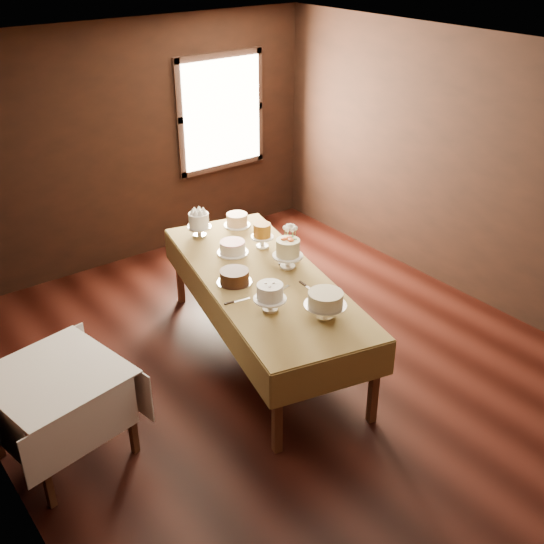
{
  "coord_description": "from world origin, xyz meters",
  "views": [
    {
      "loc": [
        -3.12,
        -3.9,
        3.72
      ],
      "look_at": [
        0.0,
        0.2,
        0.95
      ],
      "focal_mm": 43.44,
      "sensor_mm": 36.0,
      "label": 1
    }
  ],
  "objects_px": {
    "side_table": "(55,384)",
    "cake_server_d": "(279,257)",
    "cake_caramel": "(262,237)",
    "cake_server_e": "(242,300)",
    "cake_speckled": "(237,220)",
    "cake_swirl": "(270,298)",
    "cake_lattice": "(233,248)",
    "cake_flowers": "(288,255)",
    "cake_chocolate": "(234,277)",
    "cake_meringue": "(199,225)",
    "cake_server_b": "(311,289)",
    "cake_cream": "(325,306)",
    "flower_vase": "(290,251)",
    "cake_server_a": "(284,289)",
    "display_table": "(263,282)"
  },
  "relations": [
    {
      "from": "cake_flowers",
      "to": "cake_caramel",
      "type": "bearing_deg",
      "value": 82.49
    },
    {
      "from": "cake_caramel",
      "to": "cake_server_d",
      "type": "xyz_separation_m",
      "value": [
        -0.01,
        -0.28,
        -0.11
      ]
    },
    {
      "from": "cake_speckled",
      "to": "cake_server_e",
      "type": "height_order",
      "value": "cake_speckled"
    },
    {
      "from": "cake_speckled",
      "to": "cake_lattice",
      "type": "height_order",
      "value": "cake_speckled"
    },
    {
      "from": "cake_chocolate",
      "to": "cake_cream",
      "type": "distance_m",
      "value": 0.96
    },
    {
      "from": "cake_lattice",
      "to": "cake_caramel",
      "type": "bearing_deg",
      "value": -12.09
    },
    {
      "from": "display_table",
      "to": "cake_swirl",
      "type": "distance_m",
      "value": 0.62
    },
    {
      "from": "cake_chocolate",
      "to": "flower_vase",
      "type": "xyz_separation_m",
      "value": [
        0.72,
        0.11,
        0.0
      ]
    },
    {
      "from": "cake_speckled",
      "to": "cake_server_b",
      "type": "height_order",
      "value": "cake_speckled"
    },
    {
      "from": "cake_flowers",
      "to": "cake_server_e",
      "type": "xyz_separation_m",
      "value": [
        -0.69,
        -0.24,
        -0.12
      ]
    },
    {
      "from": "cake_cream",
      "to": "cake_server_e",
      "type": "distance_m",
      "value": 0.75
    },
    {
      "from": "display_table",
      "to": "side_table",
      "type": "height_order",
      "value": "display_table"
    },
    {
      "from": "side_table",
      "to": "cake_server_b",
      "type": "relative_size",
      "value": 4.48
    },
    {
      "from": "display_table",
      "to": "cake_lattice",
      "type": "height_order",
      "value": "cake_lattice"
    },
    {
      "from": "side_table",
      "to": "cake_cream",
      "type": "bearing_deg",
      "value": -19.2
    },
    {
      "from": "cake_speckled",
      "to": "cake_server_a",
      "type": "relative_size",
      "value": 1.18
    },
    {
      "from": "side_table",
      "to": "cake_chocolate",
      "type": "relative_size",
      "value": 3.12
    },
    {
      "from": "cake_chocolate",
      "to": "cake_swirl",
      "type": "bearing_deg",
      "value": -92.76
    },
    {
      "from": "cake_flowers",
      "to": "cake_server_d",
      "type": "bearing_deg",
      "value": 74.36
    },
    {
      "from": "cake_speckled",
      "to": "cake_swirl",
      "type": "distance_m",
      "value": 1.75
    },
    {
      "from": "cake_meringue",
      "to": "flower_vase",
      "type": "bearing_deg",
      "value": -64.37
    },
    {
      "from": "cake_server_e",
      "to": "cake_lattice",
      "type": "bearing_deg",
      "value": 70.78
    },
    {
      "from": "cake_speckled",
      "to": "cake_server_a",
      "type": "height_order",
      "value": "cake_speckled"
    },
    {
      "from": "cake_chocolate",
      "to": "cake_cream",
      "type": "height_order",
      "value": "cake_cream"
    },
    {
      "from": "cake_lattice",
      "to": "cake_server_e",
      "type": "relative_size",
      "value": 1.45
    },
    {
      "from": "cake_flowers",
      "to": "cake_server_d",
      "type": "height_order",
      "value": "cake_flowers"
    },
    {
      "from": "side_table",
      "to": "cake_server_e",
      "type": "distance_m",
      "value": 1.65
    },
    {
      "from": "cake_caramel",
      "to": "cake_server_d",
      "type": "bearing_deg",
      "value": -91.18
    },
    {
      "from": "cake_meringue",
      "to": "cake_server_a",
      "type": "height_order",
      "value": "cake_meringue"
    },
    {
      "from": "cake_speckled",
      "to": "cake_flowers",
      "type": "bearing_deg",
      "value": -98.58
    },
    {
      "from": "side_table",
      "to": "cake_server_d",
      "type": "relative_size",
      "value": 4.48
    },
    {
      "from": "side_table",
      "to": "cake_cream",
      "type": "height_order",
      "value": "cake_cream"
    },
    {
      "from": "cake_speckled",
      "to": "cake_caramel",
      "type": "distance_m",
      "value": 0.59
    },
    {
      "from": "cake_speckled",
      "to": "cake_flowers",
      "type": "distance_m",
      "value": 1.08
    },
    {
      "from": "cake_meringue",
      "to": "cake_swirl",
      "type": "xyz_separation_m",
      "value": [
        -0.3,
        -1.6,
        -0.01
      ]
    },
    {
      "from": "cake_meringue",
      "to": "cake_cream",
      "type": "bearing_deg",
      "value": -90.51
    },
    {
      "from": "cake_cream",
      "to": "cake_server_e",
      "type": "height_order",
      "value": "cake_cream"
    },
    {
      "from": "side_table",
      "to": "cake_server_d",
      "type": "distance_m",
      "value": 2.43
    },
    {
      "from": "cake_meringue",
      "to": "cake_chocolate",
      "type": "xyz_separation_m",
      "value": [
        -0.28,
        -1.04,
        -0.06
      ]
    },
    {
      "from": "cake_meringue",
      "to": "cake_server_b",
      "type": "relative_size",
      "value": 1.09
    },
    {
      "from": "cake_server_e",
      "to": "cake_meringue",
      "type": "bearing_deg",
      "value": 83.37
    },
    {
      "from": "display_table",
      "to": "cake_server_a",
      "type": "xyz_separation_m",
      "value": [
        0.01,
        -0.3,
        0.07
      ]
    },
    {
      "from": "side_table",
      "to": "cake_caramel",
      "type": "bearing_deg",
      "value": 15.42
    },
    {
      "from": "cake_server_e",
      "to": "cake_server_d",
      "type": "bearing_deg",
      "value": 41.05
    },
    {
      "from": "cake_meringue",
      "to": "cake_caramel",
      "type": "height_order",
      "value": "cake_caramel"
    },
    {
      "from": "cake_speckled",
      "to": "cake_server_b",
      "type": "bearing_deg",
      "value": -99.85
    },
    {
      "from": "cake_swirl",
      "to": "cake_server_b",
      "type": "xyz_separation_m",
      "value": [
        0.49,
        0.06,
        -0.11
      ]
    },
    {
      "from": "cake_flowers",
      "to": "cake_cream",
      "type": "bearing_deg",
      "value": -109.44
    },
    {
      "from": "cake_chocolate",
      "to": "cake_server_d",
      "type": "distance_m",
      "value": 0.65
    },
    {
      "from": "cake_meringue",
      "to": "cake_server_e",
      "type": "height_order",
      "value": "cake_meringue"
    }
  ]
}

